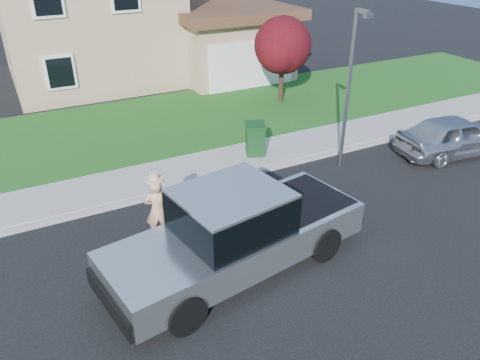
{
  "coord_description": "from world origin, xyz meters",
  "views": [
    {
      "loc": [
        -4.52,
        -8.98,
        7.11
      ],
      "look_at": [
        0.54,
        0.75,
        1.2
      ],
      "focal_mm": 35.0,
      "sensor_mm": 36.0,
      "label": 1
    }
  ],
  "objects_px": {
    "sedan": "(455,136)",
    "ornamental_tree": "(283,48)",
    "pickup_truck": "(236,233)",
    "street_lamp": "(350,83)",
    "trash_bin": "(255,139)",
    "woman": "(158,209)"
  },
  "relations": [
    {
      "from": "sedan",
      "to": "ornamental_tree",
      "type": "height_order",
      "value": "ornamental_tree"
    },
    {
      "from": "woman",
      "to": "ornamental_tree",
      "type": "height_order",
      "value": "ornamental_tree"
    },
    {
      "from": "ornamental_tree",
      "to": "trash_bin",
      "type": "distance_m",
      "value": 6.21
    },
    {
      "from": "ornamental_tree",
      "to": "pickup_truck",
      "type": "bearing_deg",
      "value": -126.92
    },
    {
      "from": "pickup_truck",
      "to": "ornamental_tree",
      "type": "xyz_separation_m",
      "value": [
        7.21,
        9.6,
        1.54
      ]
    },
    {
      "from": "pickup_truck",
      "to": "woman",
      "type": "relative_size",
      "value": 3.43
    },
    {
      "from": "pickup_truck",
      "to": "woman",
      "type": "bearing_deg",
      "value": 113.73
    },
    {
      "from": "street_lamp",
      "to": "woman",
      "type": "bearing_deg",
      "value": -168.35
    },
    {
      "from": "sedan",
      "to": "pickup_truck",
      "type": "bearing_deg",
      "value": 109.69
    },
    {
      "from": "street_lamp",
      "to": "pickup_truck",
      "type": "bearing_deg",
      "value": -149.14
    },
    {
      "from": "woman",
      "to": "sedan",
      "type": "bearing_deg",
      "value": -159.82
    },
    {
      "from": "trash_bin",
      "to": "pickup_truck",
      "type": "bearing_deg",
      "value": -100.31
    },
    {
      "from": "ornamental_tree",
      "to": "trash_bin",
      "type": "xyz_separation_m",
      "value": [
        -3.87,
        -4.5,
        -1.81
      ]
    },
    {
      "from": "ornamental_tree",
      "to": "trash_bin",
      "type": "relative_size",
      "value": 3.42
    },
    {
      "from": "pickup_truck",
      "to": "sedan",
      "type": "xyz_separation_m",
      "value": [
        9.69,
        2.09,
        -0.26
      ]
    },
    {
      "from": "woman",
      "to": "trash_bin",
      "type": "height_order",
      "value": "woman"
    },
    {
      "from": "ornamental_tree",
      "to": "street_lamp",
      "type": "relative_size",
      "value": 0.74
    },
    {
      "from": "trash_bin",
      "to": "street_lamp",
      "type": "height_order",
      "value": "street_lamp"
    },
    {
      "from": "sedan",
      "to": "trash_bin",
      "type": "distance_m",
      "value": 7.02
    },
    {
      "from": "pickup_truck",
      "to": "trash_bin",
      "type": "height_order",
      "value": "pickup_truck"
    },
    {
      "from": "woman",
      "to": "ornamental_tree",
      "type": "relative_size",
      "value": 0.51
    },
    {
      "from": "pickup_truck",
      "to": "street_lamp",
      "type": "height_order",
      "value": "street_lamp"
    }
  ]
}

